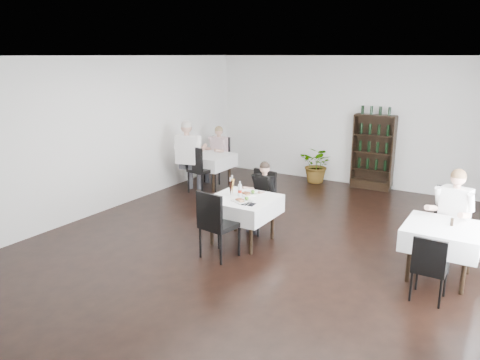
{
  "coord_description": "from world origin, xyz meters",
  "views": [
    {
      "loc": [
        3.42,
        -6.23,
        3.01
      ],
      "look_at": [
        -0.47,
        0.2,
        1.0
      ],
      "focal_mm": 35.0,
      "sensor_mm": 36.0,
      "label": 1
    }
  ],
  "objects_px": {
    "wine_shelf": "(373,153)",
    "diner_main": "(262,191)",
    "main_table": "(243,206)",
    "potted_tree": "(318,165)"
  },
  "relations": [
    {
      "from": "potted_tree",
      "to": "wine_shelf",
      "type": "bearing_deg",
      "value": 6.65
    },
    {
      "from": "wine_shelf",
      "to": "main_table",
      "type": "xyz_separation_m",
      "value": [
        -0.9,
        -4.31,
        -0.23
      ]
    },
    {
      "from": "main_table",
      "to": "potted_tree",
      "type": "xyz_separation_m",
      "value": [
        -0.38,
        4.17,
        -0.18
      ]
    },
    {
      "from": "wine_shelf",
      "to": "main_table",
      "type": "distance_m",
      "value": 4.41
    },
    {
      "from": "potted_tree",
      "to": "diner_main",
      "type": "distance_m",
      "value": 3.54
    },
    {
      "from": "main_table",
      "to": "diner_main",
      "type": "distance_m",
      "value": 0.67
    },
    {
      "from": "wine_shelf",
      "to": "diner_main",
      "type": "height_order",
      "value": "wine_shelf"
    },
    {
      "from": "wine_shelf",
      "to": "potted_tree",
      "type": "bearing_deg",
      "value": -173.35
    },
    {
      "from": "wine_shelf",
      "to": "diner_main",
      "type": "xyz_separation_m",
      "value": [
        -0.9,
        -3.66,
        -0.13
      ]
    },
    {
      "from": "wine_shelf",
      "to": "diner_main",
      "type": "relative_size",
      "value": 1.42
    }
  ]
}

